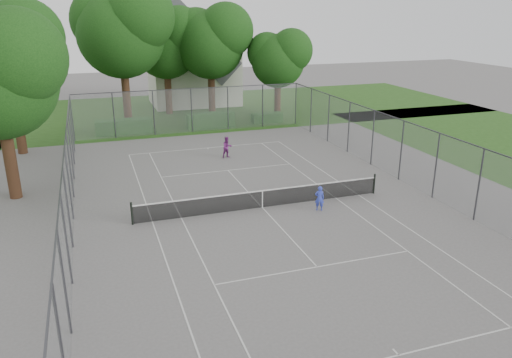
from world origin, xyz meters
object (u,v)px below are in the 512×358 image
object	(u,v)px
house	(193,61)
woman_player	(227,147)
tennis_net	(262,198)
girl_player	(320,198)

from	to	relation	value
house	woman_player	size ratio (longest dim) A/B	7.47
tennis_net	house	size ratio (longest dim) A/B	1.20
tennis_net	girl_player	xyz separation A→B (m)	(2.57, -1.20, 0.12)
house	girl_player	bearing A→B (deg)	-90.49
woman_player	house	bearing A→B (deg)	72.89
girl_player	woman_player	xyz separation A→B (m)	(-1.85, 10.28, 0.09)
tennis_net	house	distance (m)	29.81
girl_player	woman_player	bearing A→B (deg)	-56.10
house	woman_player	xyz separation A→B (m)	(-2.12, -20.34, -3.59)
girl_player	woman_player	distance (m)	10.45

